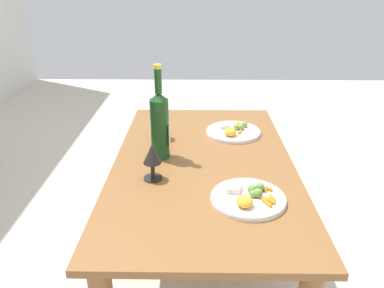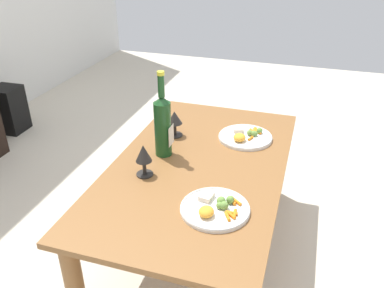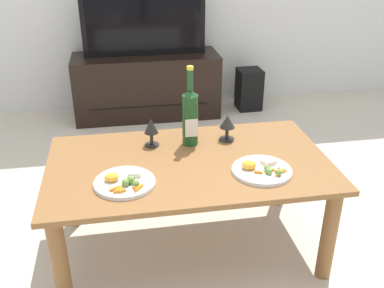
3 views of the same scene
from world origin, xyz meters
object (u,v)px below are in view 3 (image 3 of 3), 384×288
at_px(tv_screen, 144,22).
at_px(dinner_plate_left, 124,182).
at_px(dining_table, 189,177).
at_px(goblet_left, 151,128).
at_px(tv_stand, 147,86).
at_px(goblet_right, 227,124).
at_px(wine_bottle, 190,115).
at_px(floor_speaker, 249,89).
at_px(dinner_plate_right, 262,170).

xyz_separation_m(tv_screen, dinner_plate_left, (-0.24, -1.92, -0.28)).
bearing_deg(tv_screen, dinner_plate_left, -97.02).
height_order(dining_table, dinner_plate_left, dinner_plate_left).
distance_m(tv_screen, goblet_left, 1.59).
relative_size(tv_stand, goblet_right, 9.06).
bearing_deg(goblet_right, tv_screen, 100.28).
distance_m(tv_stand, wine_bottle, 1.64).
height_order(floor_speaker, goblet_right, goblet_right).
relative_size(tv_stand, dinner_plate_right, 4.50).
distance_m(tv_stand, goblet_left, 1.62).
xyz_separation_m(tv_stand, tv_screen, (-0.00, -0.00, 0.52)).
bearing_deg(goblet_left, wine_bottle, -3.93).
distance_m(dining_table, floor_speaker, 1.97).
height_order(tv_stand, tv_screen, tv_screen).
height_order(wine_bottle, dinner_plate_right, wine_bottle).
xyz_separation_m(dining_table, tv_screen, (-0.06, 1.77, 0.37)).
xyz_separation_m(tv_screen, dinner_plate_right, (0.36, -1.92, -0.28)).
distance_m(dining_table, dinner_plate_left, 0.35).
bearing_deg(goblet_left, goblet_right, -0.00).
bearing_deg(tv_screen, wine_bottle, -86.50).
bearing_deg(floor_speaker, tv_screen, 178.71).
bearing_deg(goblet_right, floor_speaker, 69.10).
height_order(tv_screen, dinner_plate_left, tv_screen).
bearing_deg(floor_speaker, goblet_right, -112.28).
bearing_deg(goblet_right, dining_table, -139.50).
xyz_separation_m(tv_stand, goblet_left, (-0.09, -1.58, 0.33)).
height_order(dining_table, goblet_right, goblet_right).
relative_size(dinner_plate_left, dinner_plate_right, 0.98).
distance_m(tv_screen, goblet_right, 1.62).
bearing_deg(tv_screen, dinner_plate_right, -79.44).
distance_m(floor_speaker, dinner_plate_left, 2.25).
distance_m(floor_speaker, goblet_left, 1.91).
xyz_separation_m(wine_bottle, dinner_plate_right, (0.26, -0.33, -0.14)).
distance_m(floor_speaker, goblet_right, 1.74).
bearing_deg(goblet_left, floor_speaker, 58.16).
distance_m(goblet_right, dinner_plate_left, 0.63).
bearing_deg(floor_speaker, goblet_left, -123.22).
bearing_deg(goblet_left, dinner_plate_left, -112.94).
relative_size(wine_bottle, goblet_left, 2.77).
relative_size(tv_stand, dinner_plate_left, 4.60).
relative_size(goblet_left, dinner_plate_right, 0.54).
xyz_separation_m(tv_screen, goblet_right, (0.29, -1.58, -0.20)).
bearing_deg(wine_bottle, goblet_right, 3.93).
relative_size(floor_speaker, wine_bottle, 0.90).
bearing_deg(dinner_plate_left, dining_table, 26.85).
xyz_separation_m(goblet_left, dinner_plate_left, (-0.15, -0.34, -0.08)).
xyz_separation_m(wine_bottle, goblet_left, (-0.19, 0.01, -0.06)).
relative_size(dining_table, floor_speaker, 3.62).
height_order(goblet_left, goblet_right, goblet_left).
bearing_deg(floor_speaker, tv_stand, 178.56).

